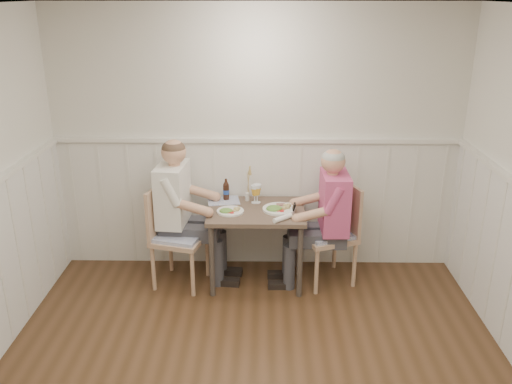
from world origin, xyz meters
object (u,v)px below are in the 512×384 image
chair_right (333,230)px  man_in_pink (328,229)px  grass_vase (247,184)px  diner_cream (179,222)px  beer_bottle (226,191)px  chair_left (174,232)px  dining_table (256,219)px

chair_right → man_in_pink: man_in_pink is taller
chair_right → grass_vase: 0.94m
diner_cream → beer_bottle: (0.45, 0.21, 0.24)m
diner_cream → grass_vase: size_ratio=3.83×
diner_cream → chair_right: bearing=-0.5°
chair_left → grass_vase: size_ratio=2.61×
chair_left → man_in_pink: bearing=0.0°
chair_left → diner_cream: diner_cream is taller
diner_cream → beer_bottle: size_ratio=6.63×
dining_table → man_in_pink: bearing=-4.0°
man_in_pink → beer_bottle: 1.06m
man_in_pink → grass_vase: 0.89m
man_in_pink → beer_bottle: size_ratio=6.35×
chair_left → dining_table: bearing=3.6°
dining_table → chair_left: (-0.79, -0.05, -0.12)m
chair_right → beer_bottle: chair_right is taller
chair_right → dining_table: bearing=-178.0°
man_in_pink → diner_cream: (-1.43, 0.09, 0.03)m
chair_right → beer_bottle: (-1.04, 0.22, 0.31)m
man_in_pink → diner_cream: bearing=176.5°
dining_table → beer_bottle: (-0.30, 0.25, 0.20)m
chair_left → beer_bottle: bearing=31.3°
diner_cream → grass_vase: diner_cream is taller
chair_right → chair_left: chair_right is taller
beer_bottle → grass_vase: size_ratio=0.58×
dining_table → chair_left: chair_left is taller
chair_right → beer_bottle: 1.11m
grass_vase → dining_table: bearing=-68.3°
grass_vase → beer_bottle: bearing=175.9°
dining_table → man_in_pink: size_ratio=0.66×
man_in_pink → beer_bottle: (-0.98, 0.30, 0.27)m
dining_table → beer_bottle: beer_bottle is taller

